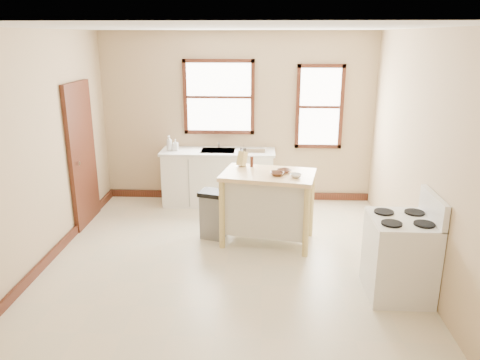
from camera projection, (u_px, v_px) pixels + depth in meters
The scene contains 23 objects.
floor at pixel (226, 264), 5.80m from camera, with size 5.00×5.00×0.00m, color beige.
ceiling at pixel (224, 28), 4.97m from camera, with size 5.00×5.00×0.00m, color white.
wall_back at pixel (237, 118), 7.77m from camera, with size 4.50×0.04×2.80m, color tan.
wall_left at pixel (35, 153), 5.49m from camera, with size 0.04×5.00×2.80m, color tan.
wall_right at pixel (424, 157), 5.28m from camera, with size 0.04×5.00×2.80m, color tan.
window_main at pixel (219, 97), 7.66m from camera, with size 1.17×0.06×1.22m, color #3A1C0F, non-canonical shape.
window_side at pixel (320, 107), 7.63m from camera, with size 0.77×0.06×1.37m, color #3A1C0F, non-canonical shape.
door_left at pixel (82, 155), 6.84m from camera, with size 0.06×0.90×2.10m, color #3A1C0F.
baseboard_back at pixel (237, 195), 8.14m from camera, with size 4.50×0.04×0.12m, color #3A1C0F.
baseboard_left at pixel (51, 256), 5.89m from camera, with size 0.04×5.00×0.12m, color #3A1C0F.
sink_counter at pixel (218, 177), 7.78m from camera, with size 1.86×0.62×0.92m, color white, non-canonical shape.
faucet at pixel (219, 141), 7.78m from camera, with size 0.03×0.03×0.22m, color silver.
soap_bottle_a at pixel (169, 143), 7.59m from camera, with size 0.10×0.10×0.25m, color #B2B2B2.
soap_bottle_b at pixel (175, 145), 7.61m from camera, with size 0.08×0.09×0.19m, color #B2B2B2.
dish_rack at pixel (254, 149), 7.53m from camera, with size 0.38×0.28×0.09m, color silver, non-canonical shape.
kitchen_island at pixel (268, 208), 6.31m from camera, with size 1.20×0.77×0.98m, color #E1AF84, non-canonical shape.
knife_block at pixel (242, 159), 6.46m from camera, with size 0.10×0.10×0.20m, color tan, non-canonical shape.
pepper_grinder at pixel (252, 162), 6.43m from camera, with size 0.04×0.04×0.15m, color #451D12.
bowl_a at pixel (277, 174), 6.05m from camera, with size 0.18×0.18×0.04m, color brown.
bowl_b at pixel (284, 171), 6.18m from camera, with size 0.18×0.18×0.04m, color brown.
bowl_c at pixel (296, 176), 5.96m from camera, with size 0.15×0.15×0.05m, color silver.
trash_bin at pixel (213, 214), 6.49m from camera, with size 0.35×0.30×0.68m, color slate, non-canonical shape.
gas_stove at pixel (400, 245), 4.99m from camera, with size 0.71×0.72×1.15m, color silver, non-canonical shape.
Camera 1 is at (0.43, -5.22, 2.72)m, focal length 35.00 mm.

